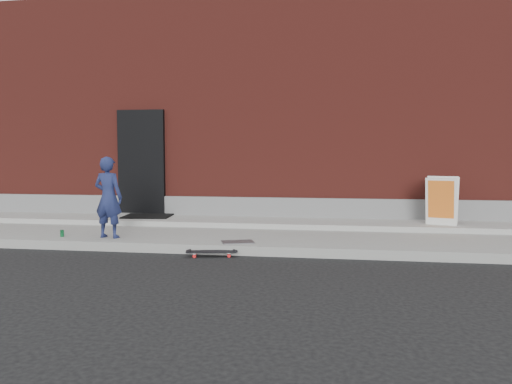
% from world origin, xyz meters
% --- Properties ---
extents(ground, '(80.00, 80.00, 0.00)m').
position_xyz_m(ground, '(0.00, 0.00, 0.00)').
color(ground, black).
rests_on(ground, ground).
extents(sidewalk, '(20.00, 3.00, 0.15)m').
position_xyz_m(sidewalk, '(0.00, 1.50, 0.07)').
color(sidewalk, gray).
rests_on(sidewalk, ground).
extents(apron, '(20.00, 1.20, 0.10)m').
position_xyz_m(apron, '(0.00, 2.40, 0.20)').
color(apron, gray).
rests_on(apron, sidewalk).
extents(building, '(20.00, 8.10, 5.00)m').
position_xyz_m(building, '(-0.00, 6.99, 2.50)').
color(building, '#5C1F19').
rests_on(building, ground).
extents(child, '(0.54, 0.39, 1.37)m').
position_xyz_m(child, '(-2.19, 0.43, 0.84)').
color(child, '#1A224B').
rests_on(child, sidewalk).
extents(skateboard, '(0.78, 0.36, 0.09)m').
position_xyz_m(skateboard, '(-0.26, -0.12, 0.07)').
color(skateboard, red).
rests_on(skateboard, ground).
extents(pizza_sign, '(0.71, 0.77, 0.90)m').
position_xyz_m(pizza_sign, '(3.57, 2.23, 0.70)').
color(pizza_sign, silver).
rests_on(pizza_sign, apron).
extents(soda_can, '(0.08, 0.08, 0.12)m').
position_xyz_m(soda_can, '(-3.03, 0.40, 0.21)').
color(soda_can, '#177339').
rests_on(soda_can, sidewalk).
extents(doormat, '(1.04, 0.87, 0.03)m').
position_xyz_m(doormat, '(-2.30, 2.50, 0.26)').
color(doormat, black).
rests_on(doormat, apron).
extents(utility_plate, '(0.58, 0.47, 0.02)m').
position_xyz_m(utility_plate, '(0.06, 0.32, 0.16)').
color(utility_plate, '#525156').
rests_on(utility_plate, sidewalk).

